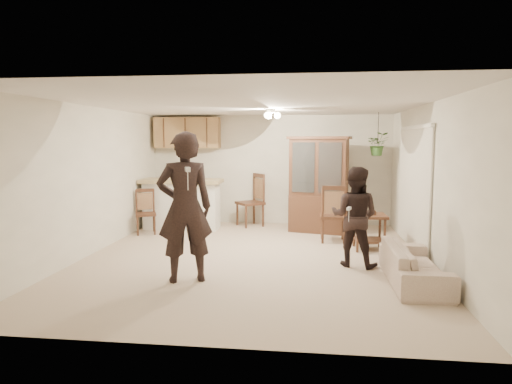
# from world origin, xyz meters

# --- Properties ---
(floor) EXTENTS (6.50, 6.50, 0.00)m
(floor) POSITION_xyz_m (0.00, 0.00, 0.00)
(floor) COLOR tan
(floor) RESTS_ON ground
(ceiling) EXTENTS (5.50, 6.50, 0.02)m
(ceiling) POSITION_xyz_m (0.00, 0.00, 2.50)
(ceiling) COLOR silver
(ceiling) RESTS_ON wall_back
(wall_back) EXTENTS (5.50, 0.02, 2.50)m
(wall_back) POSITION_xyz_m (0.00, 3.25, 1.25)
(wall_back) COLOR beige
(wall_back) RESTS_ON ground
(wall_front) EXTENTS (5.50, 0.02, 2.50)m
(wall_front) POSITION_xyz_m (0.00, -3.25, 1.25)
(wall_front) COLOR beige
(wall_front) RESTS_ON ground
(wall_left) EXTENTS (0.02, 6.50, 2.50)m
(wall_left) POSITION_xyz_m (-2.75, 0.00, 1.25)
(wall_left) COLOR beige
(wall_left) RESTS_ON ground
(wall_right) EXTENTS (0.02, 6.50, 2.50)m
(wall_right) POSITION_xyz_m (2.75, 0.00, 1.25)
(wall_right) COLOR beige
(wall_right) RESTS_ON ground
(breakfast_bar) EXTENTS (1.60, 0.55, 1.00)m
(breakfast_bar) POSITION_xyz_m (-1.85, 2.35, 0.50)
(breakfast_bar) COLOR white
(breakfast_bar) RESTS_ON floor
(bar_top) EXTENTS (1.75, 0.70, 0.08)m
(bar_top) POSITION_xyz_m (-1.85, 2.35, 1.05)
(bar_top) COLOR tan
(bar_top) RESTS_ON breakfast_bar
(upper_cabinets) EXTENTS (1.50, 0.34, 0.70)m
(upper_cabinets) POSITION_xyz_m (-1.90, 3.07, 2.10)
(upper_cabinets) COLOR #996B43
(upper_cabinets) RESTS_ON wall_back
(vertical_blinds) EXTENTS (0.06, 2.30, 2.10)m
(vertical_blinds) POSITION_xyz_m (2.71, 0.90, 1.10)
(vertical_blinds) COLOR silver
(vertical_blinds) RESTS_ON wall_right
(ceiling_fixture) EXTENTS (0.36, 0.36, 0.20)m
(ceiling_fixture) POSITION_xyz_m (0.20, 1.20, 2.40)
(ceiling_fixture) COLOR beige
(ceiling_fixture) RESTS_ON ceiling
(hanging_plant) EXTENTS (0.43, 0.37, 0.48)m
(hanging_plant) POSITION_xyz_m (2.30, 2.40, 1.85)
(hanging_plant) COLOR #325622
(hanging_plant) RESTS_ON ceiling
(plant_cord) EXTENTS (0.01, 0.01, 0.65)m
(plant_cord) POSITION_xyz_m (2.30, 2.40, 2.17)
(plant_cord) COLOR black
(plant_cord) RESTS_ON ceiling
(sofa) EXTENTS (0.74, 1.88, 0.73)m
(sofa) POSITION_xyz_m (2.35, -1.00, 0.37)
(sofa) COLOR beige
(sofa) RESTS_ON floor
(adult) EXTENTS (0.77, 0.64, 1.80)m
(adult) POSITION_xyz_m (-0.75, -1.29, 0.90)
(adult) COLOR black
(adult) RESTS_ON floor
(child) EXTENTS (0.79, 0.70, 1.35)m
(child) POSITION_xyz_m (1.62, -0.23, 0.68)
(child) COLOR black
(child) RESTS_ON floor
(china_hutch) EXTENTS (1.35, 0.77, 2.01)m
(china_hutch) POSITION_xyz_m (1.10, 2.32, 0.99)
(china_hutch) COLOR #382314
(china_hutch) RESTS_ON floor
(side_table) EXTENTS (0.59, 0.59, 0.70)m
(side_table) POSITION_xyz_m (1.98, 0.86, 0.33)
(side_table) COLOR #382314
(side_table) RESTS_ON floor
(chair_bar) EXTENTS (0.53, 0.53, 0.92)m
(chair_bar) POSITION_xyz_m (-2.44, 1.73, 0.26)
(chair_bar) COLOR #382314
(chair_bar) RESTS_ON floor
(chair_hutch_left) EXTENTS (0.73, 0.73, 1.18)m
(chair_hutch_left) POSITION_xyz_m (-0.41, 2.84, 0.33)
(chair_hutch_left) COLOR #382314
(chair_hutch_left) RESTS_ON floor
(chair_hutch_right) EXTENTS (0.49, 0.49, 1.09)m
(chair_hutch_right) POSITION_xyz_m (1.37, 1.45, 0.31)
(chair_hutch_right) COLOR #382314
(chair_hutch_right) RESTS_ON floor
(controller_adult) EXTENTS (0.11, 0.19, 0.05)m
(controller_adult) POSITION_xyz_m (-0.58, -1.74, 1.57)
(controller_adult) COLOR white
(controller_adult) RESTS_ON adult
(controller_child) EXTENTS (0.08, 0.14, 0.04)m
(controller_child) POSITION_xyz_m (1.50, -0.57, 0.94)
(controller_child) COLOR white
(controller_child) RESTS_ON child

